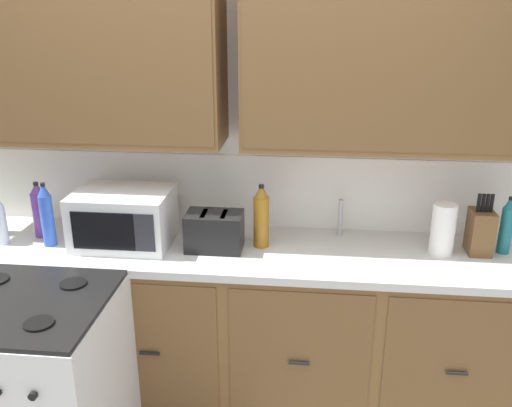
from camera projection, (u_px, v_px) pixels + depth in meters
name	position (u px, v px, depth m)	size (l,w,h in m)	color
wall_unit	(236.00, 93.00, 2.74)	(4.12, 0.40, 2.59)	white
counter_run	(233.00, 325.00, 2.97)	(2.95, 0.64, 0.94)	black
stove_range	(31.00, 394.00, 2.47)	(0.76, 0.68, 0.95)	white
microwave	(124.00, 218.00, 2.81)	(0.48, 0.37, 0.28)	white
toaster	(214.00, 231.00, 2.76)	(0.28, 0.18, 0.19)	black
knife_block	(480.00, 231.00, 2.71)	(0.11, 0.14, 0.31)	brown
sink_faucet	(340.00, 217.00, 2.92)	(0.02, 0.02, 0.20)	#B2B5BA
paper_towel_roll	(443.00, 229.00, 2.69)	(0.12, 0.12, 0.26)	white
bottle_blue	(47.00, 215.00, 2.78)	(0.07, 0.07, 0.33)	blue
bottle_clear	(0.00, 220.00, 2.81)	(0.06, 0.06, 0.26)	silver
bottle_teal	(507.00, 226.00, 2.70)	(0.06, 0.06, 0.29)	#1E707A
bottle_amber	(261.00, 217.00, 2.77)	(0.08, 0.08, 0.33)	#9E6619
bottle_violet	(39.00, 210.00, 2.90)	(0.07, 0.07, 0.30)	#663384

